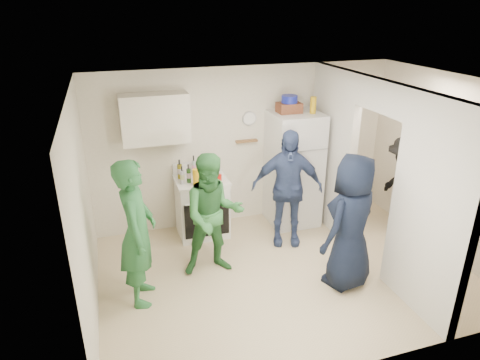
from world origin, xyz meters
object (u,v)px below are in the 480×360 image
object	(u,v)px
blue_bowl	(289,99)
person_green_center	(213,215)
person_denim	(287,188)
person_nook	(402,187)
fridge	(293,169)
wicker_basket	(289,108)
stove	(202,207)
person_navy	(351,223)
yellow_cup_stack_top	(313,105)
person_green_left	(137,233)

from	to	relation	value
blue_bowl	person_green_center	world-z (taller)	blue_bowl
person_denim	person_nook	xyz separation A→B (m)	(1.78, -0.28, -0.10)
person_green_center	person_nook	world-z (taller)	person_green_center
person_green_center	blue_bowl	bearing A→B (deg)	40.01
fridge	wicker_basket	world-z (taller)	wicker_basket
fridge	blue_bowl	world-z (taller)	blue_bowl
person_denim	person_nook	distance (m)	1.80
person_denim	blue_bowl	bearing A→B (deg)	85.70
stove	person_green_center	world-z (taller)	person_green_center
stove	person_green_center	xyz separation A→B (m)	(-0.07, -1.03, 0.37)
fridge	person_navy	bearing A→B (deg)	-90.86
blue_bowl	person_navy	world-z (taller)	blue_bowl
stove	fridge	world-z (taller)	fridge
yellow_cup_stack_top	person_green_center	distance (m)	2.29
stove	person_denim	xyz separation A→B (m)	(1.13, -0.61, 0.41)
person_green_left	person_navy	distance (m)	2.56
stove	yellow_cup_stack_top	distance (m)	2.27
person_denim	yellow_cup_stack_top	bearing A→B (deg)	57.76
person_navy	fridge	bearing A→B (deg)	-115.93
yellow_cup_stack_top	person_navy	bearing A→B (deg)	-98.38
blue_bowl	person_denim	world-z (taller)	blue_bowl
blue_bowl	person_denim	bearing A→B (deg)	-112.55
person_green_center	yellow_cup_stack_top	bearing A→B (deg)	31.14
person_navy	yellow_cup_stack_top	bearing A→B (deg)	-123.45
wicker_basket	person_green_center	bearing A→B (deg)	-144.36
blue_bowl	yellow_cup_stack_top	bearing A→B (deg)	-25.11
yellow_cup_stack_top	blue_bowl	bearing A→B (deg)	154.89
stove	blue_bowl	size ratio (longest dim) A/B	3.83
fridge	person_navy	size ratio (longest dim) A/B	1.04
person_green_center	person_denim	xyz separation A→B (m)	(1.21, 0.42, 0.05)
person_navy	person_nook	bearing A→B (deg)	-172.60
person_green_left	person_nook	size ratio (longest dim) A/B	1.16
wicker_basket	yellow_cup_stack_top	size ratio (longest dim) A/B	1.40
person_navy	person_nook	world-z (taller)	person_navy
stove	person_green_center	distance (m)	1.10
person_nook	blue_bowl	bearing A→B (deg)	-106.35
blue_bowl	stove	bearing A→B (deg)	-179.18
wicker_basket	person_nook	xyz separation A→B (m)	(1.52, -0.91, -1.12)
person_nook	stove	bearing A→B (deg)	-92.45
stove	person_nook	world-z (taller)	person_nook
yellow_cup_stack_top	person_nook	size ratio (longest dim) A/B	0.16
wicker_basket	person_nook	world-z (taller)	wicker_basket
wicker_basket	person_navy	xyz separation A→B (m)	(0.07, -1.82, -1.02)
person_green_center	fridge	bearing A→B (deg)	36.96
yellow_cup_stack_top	person_denim	distance (m)	1.31
person_green_center	person_denim	world-z (taller)	person_denim
wicker_basket	person_green_center	distance (m)	2.10
stove	wicker_basket	size ratio (longest dim) A/B	2.63
person_denim	person_green_left	bearing A→B (deg)	-143.45
person_green_center	person_navy	xyz separation A→B (m)	(1.54, -0.77, 0.04)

